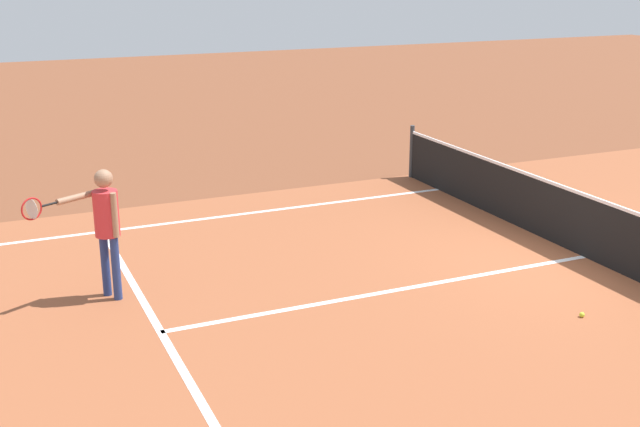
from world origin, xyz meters
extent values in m
plane|color=brown|center=(0.00, 0.00, 0.00)|extent=(60.00, 60.00, 0.00)
cube|color=#9E5433|center=(0.00, 0.00, 0.00)|extent=(10.62, 24.40, 0.00)
cube|color=white|center=(-4.11, -5.95, 0.00)|extent=(0.10, 11.89, 0.01)
cube|color=white|center=(0.00, -6.40, 0.00)|extent=(8.22, 0.10, 0.01)
cube|color=white|center=(0.00, -3.20, 0.00)|extent=(0.10, 6.40, 0.01)
cylinder|color=#33383D|center=(-5.17, 0.00, 0.54)|extent=(0.09, 0.09, 1.07)
cube|color=black|center=(0.00, 0.00, 0.46)|extent=(10.34, 0.02, 0.91)
cube|color=white|center=(0.00, 0.00, 0.94)|extent=(10.34, 0.03, 0.05)
cylinder|color=navy|center=(-1.21, -6.68, 0.43)|extent=(0.11, 0.11, 0.85)
cylinder|color=navy|center=(-1.41, -6.78, 0.43)|extent=(0.11, 0.11, 0.85)
cylinder|color=red|center=(-1.31, -6.73, 1.15)|extent=(0.32, 0.32, 0.60)
sphere|color=#A87A5B|center=(-1.31, -6.73, 1.61)|extent=(0.24, 0.24, 0.24)
cylinder|color=#A87A5B|center=(-1.16, -6.65, 1.16)|extent=(0.08, 0.08, 0.58)
cylinder|color=#A87A5B|center=(-1.33, -7.07, 1.40)|extent=(0.34, 0.55, 0.08)
cylinder|color=black|center=(-1.14, -7.42, 1.40)|extent=(0.13, 0.21, 0.03)
torus|color=red|center=(-1.03, -7.63, 1.40)|extent=(0.15, 0.26, 0.28)
cylinder|color=silver|center=(-1.03, -7.63, 1.40)|extent=(0.22, 0.12, 0.25)
sphere|color=#CCE033|center=(1.68, -1.51, 0.03)|extent=(0.07, 0.07, 0.07)
camera|label=1|loc=(8.74, -8.18, 4.19)|focal=45.18mm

